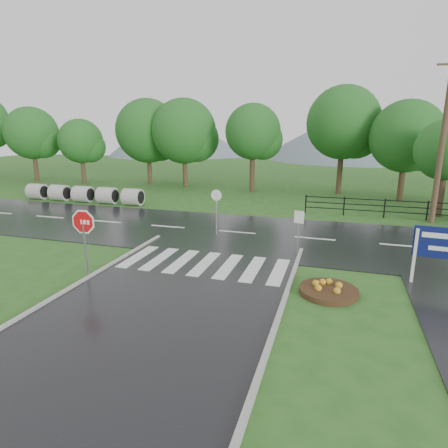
% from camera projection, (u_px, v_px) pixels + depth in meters
% --- Properties ---
extents(ground, '(120.00, 120.00, 0.00)m').
position_uv_depth(ground, '(144.00, 325.00, 10.45)').
color(ground, '#285B1E').
rests_on(ground, ground).
extents(main_road, '(90.00, 8.00, 0.04)m').
position_uv_depth(main_road, '(237.00, 233.00, 19.72)').
color(main_road, black).
rests_on(main_road, ground).
extents(walkway, '(2.20, 11.00, 0.04)m').
position_uv_depth(walkway, '(448.00, 304.00, 11.74)').
color(walkway, '#232326').
rests_on(walkway, ground).
extents(crosswalk, '(6.50, 2.80, 0.02)m').
position_uv_depth(crosswalk, '(205.00, 263.00, 15.07)').
color(crosswalk, silver).
rests_on(crosswalk, ground).
extents(fence_west, '(9.58, 0.08, 1.20)m').
position_uv_depth(fence_west, '(385.00, 206.00, 22.90)').
color(fence_west, black).
rests_on(fence_west, ground).
extents(hills, '(102.00, 48.00, 48.00)m').
position_uv_depth(hills, '(326.00, 238.00, 73.51)').
color(hills, slate).
rests_on(hills, ground).
extents(treeline, '(83.20, 5.20, 10.00)m').
position_uv_depth(treeline, '(290.00, 192.00, 32.41)').
color(treeline, '#1B581C').
rests_on(treeline, ground).
extents(culvert_pipes, '(9.70, 1.20, 1.20)m').
position_uv_depth(culvert_pipes, '(83.00, 194.00, 27.98)').
color(culvert_pipes, '#9E9B93').
rests_on(culvert_pipes, ground).
extents(stop_sign, '(1.20, 0.11, 2.71)m').
position_uv_depth(stop_sign, '(84.00, 228.00, 13.39)').
color(stop_sign, '#939399').
rests_on(stop_sign, ground).
extents(flower_bed, '(1.93, 1.93, 0.39)m').
position_uv_depth(flower_bed, '(328.00, 290.00, 12.40)').
color(flower_bed, '#332111').
rests_on(flower_bed, ground).
extents(reg_sign_small, '(0.43, 0.13, 1.97)m').
position_uv_depth(reg_sign_small, '(299.00, 224.00, 15.92)').
color(reg_sign_small, '#939399').
rests_on(reg_sign_small, ground).
extents(reg_sign_round, '(0.56, 0.08, 2.39)m').
position_uv_depth(reg_sign_round, '(216.00, 207.00, 18.83)').
color(reg_sign_round, '#939399').
rests_on(reg_sign_round, ground).
extents(utility_pole_east, '(1.65, 0.43, 9.38)m').
position_uv_depth(utility_pole_east, '(443.00, 139.00, 20.71)').
color(utility_pole_east, '#473523').
rests_on(utility_pole_east, ground).
extents(entrance_tree_left, '(3.69, 3.69, 5.95)m').
position_uv_depth(entrance_tree_left, '(447.00, 150.00, 22.53)').
color(entrance_tree_left, '#3D2B1C').
rests_on(entrance_tree_left, ground).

